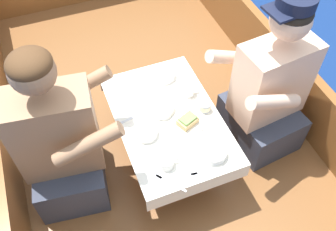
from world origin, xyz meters
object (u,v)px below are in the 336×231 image
(sandwich, at_px, (188,121))
(tin_can, at_px, (205,106))
(coffee_cup_port, at_px, (167,162))
(coffee_cup_starboard, at_px, (189,90))
(person_port, at_px, (61,144))
(person_starboard, at_px, (268,92))

(sandwich, bearing_deg, tin_can, 25.31)
(coffee_cup_port, height_order, coffee_cup_starboard, coffee_cup_starboard)
(person_port, bearing_deg, tin_can, 5.78)
(sandwich, bearing_deg, person_port, 172.57)
(sandwich, height_order, coffee_cup_port, sandwich)
(person_port, bearing_deg, coffee_cup_starboard, 16.20)
(sandwich, relative_size, tin_can, 1.85)
(sandwich, bearing_deg, person_starboard, 1.14)
(sandwich, xyz_separation_m, coffee_cup_port, (-0.20, -0.20, -0.01))
(sandwich, distance_m, coffee_cup_starboard, 0.22)
(person_port, height_order, tin_can, person_port)
(person_starboard, height_order, sandwich, person_starboard)
(sandwich, relative_size, coffee_cup_starboard, 1.34)
(sandwich, bearing_deg, coffee_cup_starboard, 64.64)
(coffee_cup_starboard, height_order, tin_can, coffee_cup_starboard)
(person_port, height_order, person_starboard, person_starboard)
(coffee_cup_port, bearing_deg, sandwich, 45.14)
(coffee_cup_starboard, bearing_deg, tin_can, -75.73)
(sandwich, distance_m, coffee_cup_port, 0.28)
(tin_can, bearing_deg, coffee_cup_starboard, 104.27)
(person_port, bearing_deg, person_starboard, 3.78)
(person_starboard, bearing_deg, sandwich, -5.33)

